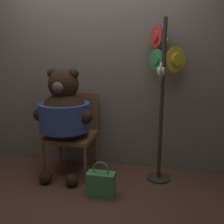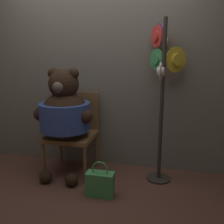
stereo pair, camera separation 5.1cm
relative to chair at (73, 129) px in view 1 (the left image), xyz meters
name	(u,v)px [view 1 (the left image)]	position (x,y,z in m)	size (l,w,h in m)	color
ground_plane	(88,181)	(0.27, -0.28, -0.54)	(14.00, 14.00, 0.00)	brown
wall_back	(99,69)	(0.27, 0.29, 0.73)	(8.00, 0.10, 2.54)	slate
chair	(73,129)	(0.00, 0.00, 0.00)	(0.57, 0.54, 0.98)	brown
teddy_bear	(64,113)	(-0.03, -0.18, 0.24)	(0.72, 0.63, 1.31)	black
hat_display_rack	(163,81)	(1.08, 0.01, 0.63)	(0.40, 0.55, 1.83)	#332D28
handbag_on_ground	(101,184)	(0.50, -0.55, -0.40)	(0.29, 0.13, 0.38)	#479E56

